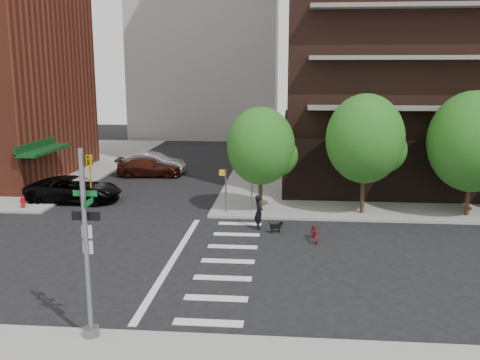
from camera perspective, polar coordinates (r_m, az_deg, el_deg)
The scene contains 15 objects.
ground at distance 24.72m, azimuth -8.29°, elevation -8.36°, with size 120.00×120.00×0.00m, color black.
sidewalk_ne at distance 49.14m, azimuth 22.76°, elevation 0.94°, with size 39.00×33.00×0.15m, color gray.
crosswalk at distance 24.32m, azimuth -3.17°, elevation -8.59°, with size 3.85×13.00×0.01m.
tree_a at distance 31.42m, azimuth 2.23°, elevation 3.64°, with size 4.00×4.00×5.90m.
tree_b at distance 31.62m, azimuth 13.19°, elevation 4.31°, with size 4.50×4.50×6.65m.
tree_c at distance 33.01m, azimuth 23.57°, elevation 3.77°, with size 5.00×5.00×6.80m.
traffic_signal at distance 17.22m, azimuth -15.90°, elevation -8.15°, with size 0.90×0.75×6.00m.
pedestrian_signal at distance 31.36m, azimuth -0.93°, elevation -0.43°, with size 2.18×0.67×2.60m.
fire_hydrant at distance 35.25m, azimuth -22.15°, elevation -2.12°, with size 0.24×0.24×0.73m.
parked_car_black at distance 36.28m, azimuth -17.29°, elevation -0.95°, with size 6.03×2.78×1.68m, color black.
parked_car_maroon at distance 43.63m, azimuth -9.64°, elevation 1.35°, with size 5.22×2.12×1.51m, color #3E160E.
parked_car_silver at distance 44.85m, azimuth -9.22°, elevation 1.79°, with size 5.24×1.83×1.73m, color #A8ABB0.
scooter at distance 27.19m, azimuth 7.97°, elevation -5.49°, with size 0.60×1.72×0.90m, color maroon.
dog_walker at distance 28.76m, azimuth 2.01°, elevation -3.43°, with size 0.45×0.68×1.87m, color black.
dog at distance 28.26m, azimuth 3.89°, elevation -4.92°, with size 0.69×0.38×0.58m.
Camera 1 is at (5.58, -22.58, 8.38)m, focal length 40.00 mm.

